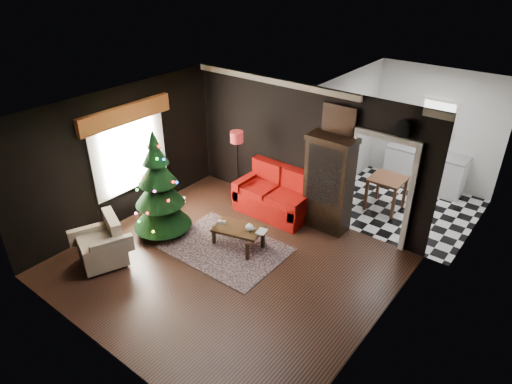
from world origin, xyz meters
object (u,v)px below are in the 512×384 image
Objects in this scene: coffee_table at (238,237)px; kitchen_table at (386,193)px; curio_cabinet at (329,186)px; christmas_tree at (159,187)px; floor_lamp at (237,170)px; teapot at (249,227)px; armchair at (101,242)px; loveseat at (274,193)px; wall_clock at (402,128)px.

coffee_table is 1.21× the size of kitchen_table.
curio_cabinet is 2.53× the size of kitchen_table.
curio_cabinet reaches higher than coffee_table.
christmas_tree reaches higher than kitchen_table.
curio_cabinet is at bearing 10.99° from floor_lamp.
armchair is at bearing -133.23° from teapot.
loveseat is 3.04m from wall_clock.
kitchen_table is (1.38, 3.03, -0.13)m from teapot.
kitchen_table is at bearing 65.56° from curio_cabinet.
loveseat is 2.45m from kitchen_table.
teapot is at bearing -73.09° from loveseat.
armchair reaches higher than coffee_table.
teapot is 3.23m from wall_clock.
christmas_tree reaches higher than floor_lamp.
wall_clock is (1.93, 1.78, 1.88)m from teapot.
christmas_tree is at bearing -146.86° from wall_clock.
curio_cabinet is 4.41m from armchair.
wall_clock is (3.22, 0.57, 1.55)m from floor_lamp.
floor_lamp is 1.79m from teapot.
armchair is (-0.55, -3.16, -0.37)m from floor_lamp.
loveseat is 1.25m from curio_cabinet.
wall_clock is at bearing 8.53° from curio_cabinet.
curio_cabinet is 0.87× the size of christmas_tree.
armchair is at bearing -94.46° from christmas_tree.
wall_clock is (3.66, 2.39, 1.33)m from christmas_tree.
loveseat is at bearing 97.07° from coffee_table.
wall_clock is 0.43× the size of kitchen_table.
christmas_tree is at bearing -123.41° from loveseat.
curio_cabinet is 11.01× the size of teapot.
coffee_table is 2.84× the size of wall_clock.
loveseat is 9.85× the size of teapot.
curio_cabinet reaches higher than floor_lamp.
christmas_tree is 2.40× the size of coffee_table.
coffee_table is at bearing -50.01° from floor_lamp.
curio_cabinet is 2.09× the size of coffee_table.
floor_lamp is at bearing 102.74° from armchair.
armchair is 2.50m from coffee_table.
floor_lamp is 10.36× the size of teapot.
teapot is at bearing -137.40° from wall_clock.
wall_clock is (2.17, 1.82, 2.16)m from coffee_table.
floor_lamp is 1.74m from coffee_table.
loveseat reaches higher than armchair.
floor_lamp is at bearing 129.99° from coffee_table.
loveseat is 0.89× the size of curio_cabinet.
armchair is (-0.10, -1.34, -0.59)m from christmas_tree.
teapot reaches higher than coffee_table.
wall_clock reaches higher than teapot.
christmas_tree reaches higher than coffee_table.
loveseat is at bearing 56.59° from christmas_tree.
christmas_tree is at bearing -130.53° from kitchen_table.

